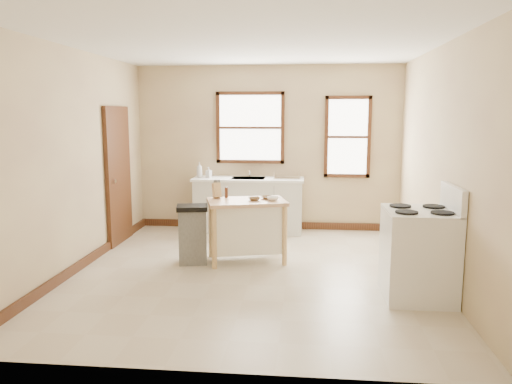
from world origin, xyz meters
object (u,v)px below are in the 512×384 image
kitchen_island (247,231)px  bowl_c (273,199)px  bowl_a (254,199)px  pepper_grinder (226,192)px  dish_rack (287,175)px  soap_bottle_a (199,170)px  trash_bin (193,234)px  gas_stove (419,242)px  soap_bottle_b (209,172)px  knife_block (217,191)px  bowl_b (267,197)px

kitchen_island → bowl_c: size_ratio=6.51×
bowl_a → pepper_grinder: bearing=157.9°
kitchen_island → pepper_grinder: 0.60m
dish_rack → pepper_grinder: dish_rack is taller
soap_bottle_a → bowl_a: size_ratio=1.54×
soap_bottle_a → trash_bin: size_ratio=0.33×
soap_bottle_a → gas_stove: gas_stove is taller
bowl_c → gas_stove: (1.66, -1.17, -0.25)m
soap_bottle_b → bowl_a: bearing=-36.4°
soap_bottle_a → bowl_c: size_ratio=1.63×
kitchen_island → pepper_grinder: pepper_grinder is taller
bowl_a → gas_stove: gas_stove is taller
soap_bottle_a → bowl_a: soap_bottle_a is taller
dish_rack → knife_block: (-0.90, -1.58, -0.03)m
soap_bottle_b → pepper_grinder: bearing=-46.0°
soap_bottle_a → kitchen_island: (1.01, -1.71, -0.63)m
soap_bottle_a → pepper_grinder: (0.71, -1.55, -0.13)m
soap_bottle_a → trash_bin: 2.01m
soap_bottle_b → pepper_grinder: size_ratio=1.18×
kitchen_island → bowl_c: bowl_c is taller
knife_block → soap_bottle_b: bearing=76.7°
dish_rack → kitchen_island: dish_rack is taller
bowl_a → bowl_b: 0.21m
dish_rack → trash_bin: dish_rack is taller
pepper_grinder → bowl_c: bearing=-13.8°
pepper_grinder → trash_bin: bearing=-141.4°
dish_rack → knife_block: 1.82m
trash_bin → bowl_a: bearing=-0.4°
soap_bottle_b → bowl_c: soap_bottle_b is taller
bowl_c → knife_block: bearing=171.2°
dish_rack → gas_stove: (1.53, -2.87, -0.35)m
dish_rack → bowl_c: (-0.12, -1.70, -0.11)m
kitchen_island → bowl_b: 0.53m
pepper_grinder → bowl_a: pepper_grinder is taller
knife_block → bowl_b: (0.69, 0.02, -0.08)m
knife_block → trash_bin: bearing=-162.4°
soap_bottle_a → soap_bottle_b: bearing=-13.4°
bowl_c → gas_stove: gas_stove is taller
knife_block → bowl_c: knife_block is taller
pepper_grinder → knife_block: bearing=-162.9°
dish_rack → kitchen_island: bearing=-87.3°
bowl_a → trash_bin: bearing=-168.7°
kitchen_island → gas_stove: (2.01, -1.17, 0.20)m
knife_block → gas_stove: 2.77m
pepper_grinder → bowl_a: bearing=-22.1°
bowl_a → bowl_b: bearing=41.8°
pepper_grinder → soap_bottle_a: bearing=114.5°
dish_rack → kitchen_island: size_ratio=0.42×
soap_bottle_a → pepper_grinder: size_ratio=1.72×
trash_bin → dish_rack: bearing=45.9°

